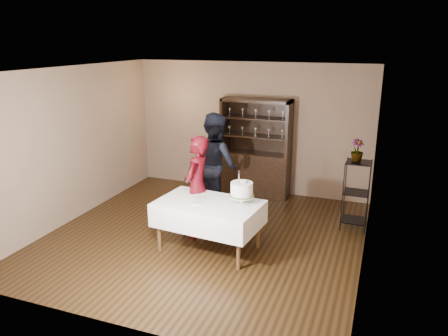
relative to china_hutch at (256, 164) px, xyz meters
The scene contains 14 objects.
floor 2.36m from the china_hutch, 95.08° to the right, with size 5.00×5.00×0.00m, color black.
ceiling 3.04m from the china_hutch, 95.08° to the right, with size 5.00×5.00×0.00m, color white.
back_wall 0.76m from the china_hutch, 128.88° to the left, with size 5.00×0.02×2.70m, color brown.
wall_left 3.58m from the china_hutch, 140.17° to the right, with size 0.02×5.00×2.70m, color brown.
wall_right 3.29m from the china_hutch, 44.39° to the right, with size 0.02×5.00×2.70m, color brown.
china_hutch is the anchor object (origin of this frame).
plant_etagere 2.33m from the china_hutch, 26.83° to the right, with size 0.42×0.42×1.20m.
cake_table 2.65m from the china_hutch, 88.98° to the right, with size 1.64×1.10×0.78m.
woman 2.26m from the china_hutch, 98.31° to the right, with size 0.61×0.40×1.68m, color #3E0507.
man 1.33m from the china_hutch, 107.99° to the right, with size 0.92×0.72×1.90m, color black.
cake 2.58m from the china_hutch, 78.20° to the right, with size 0.38×0.38×0.51m.
plate_near 2.75m from the china_hutch, 91.83° to the right, with size 0.20×0.20×0.01m, color silver.
plate_far 2.56m from the china_hutch, 93.20° to the right, with size 0.19×0.19×0.01m, color silver.
potted_plant 2.38m from the china_hutch, 26.60° to the right, with size 0.21×0.21×0.37m, color #486831.
Camera 1 is at (2.62, -6.07, 3.15)m, focal length 35.00 mm.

